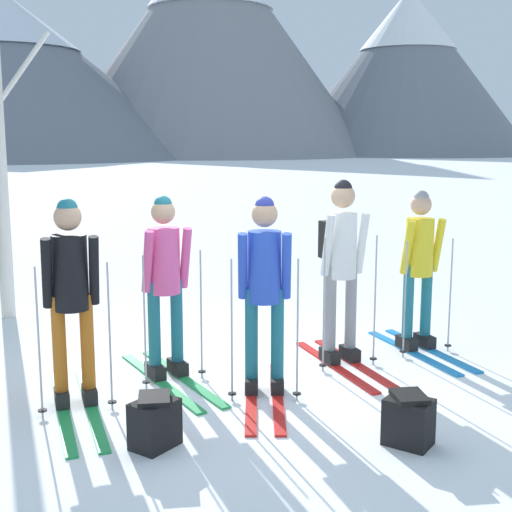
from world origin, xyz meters
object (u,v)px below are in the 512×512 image
object	(u,v)px
backpack_on_snow_front	(409,420)
backpack_on_snow_beside	(155,422)
skier_in_black	(71,292)
skier_in_blue	(264,284)
skier_in_white	(341,260)
skier_in_pink	(165,281)
skier_in_yellow	(419,265)

from	to	relation	value
backpack_on_snow_front	backpack_on_snow_beside	distance (m)	1.80
skier_in_black	skier_in_blue	xyz separation A→B (m)	(1.57, 0.09, -0.00)
backpack_on_snow_beside	skier_in_white	bearing A→B (deg)	44.06
skier_in_black	skier_in_white	world-z (taller)	skier_in_white
skier_in_pink	backpack_on_snow_front	bearing A→B (deg)	-43.53
skier_in_yellow	skier_in_black	bearing A→B (deg)	-161.30
skier_in_pink	skier_in_blue	bearing A→B (deg)	-29.79
skier_in_black	backpack_on_snow_beside	bearing A→B (deg)	-52.90
skier_in_blue	skier_in_black	bearing A→B (deg)	-176.62
skier_in_black	skier_in_pink	distance (m)	0.94
skier_in_pink	skier_in_yellow	bearing A→B (deg)	12.10
skier_in_pink	skier_in_blue	size ratio (longest dim) A/B	1.00
skier_in_black	skier_in_blue	distance (m)	1.58
skier_in_pink	backpack_on_snow_front	world-z (taller)	skier_in_pink
skier_in_blue	skier_in_pink	bearing A→B (deg)	150.21
skier_in_black	backpack_on_snow_beside	xyz separation A→B (m)	(0.66, -0.88, -0.77)
skier_in_black	skier_in_yellow	xyz separation A→B (m)	(3.29, 1.12, -0.06)
skier_in_white	backpack_on_snow_front	size ratio (longest dim) A/B	4.45
skier_in_white	backpack_on_snow_front	distance (m)	2.04
skier_in_blue	backpack_on_snow_front	bearing A→B (deg)	-52.55
skier_in_yellow	backpack_on_snow_beside	bearing A→B (deg)	-142.90
skier_in_white	backpack_on_snow_front	xyz separation A→B (m)	(0.05, -1.87, -0.82)
skier_in_white	skier_in_yellow	bearing A→B (deg)	18.81
skier_in_blue	skier_in_white	distance (m)	1.10
skier_in_pink	backpack_on_snow_beside	size ratio (longest dim) A/B	4.25
backpack_on_snow_front	skier_in_pink	bearing A→B (deg)	136.47
skier_in_blue	backpack_on_snow_beside	xyz separation A→B (m)	(-0.91, -0.97, -0.76)
skier_in_pink	skier_in_white	bearing A→B (deg)	8.38
skier_in_black	backpack_on_snow_front	xyz separation A→B (m)	(2.45, -1.06, -0.77)
skier_in_yellow	skier_in_white	bearing A→B (deg)	-161.19
skier_in_blue	skier_in_yellow	world-z (taller)	skier_in_blue
skier_in_black	skier_in_blue	world-z (taller)	skier_in_black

